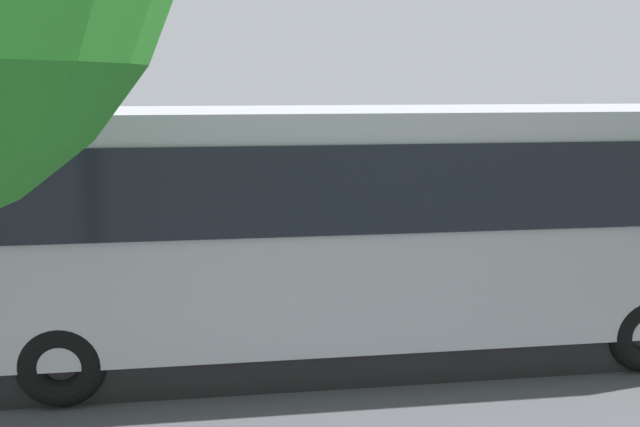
% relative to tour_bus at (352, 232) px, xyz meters
% --- Properties ---
extents(ground_plane, '(80.00, 80.00, 0.00)m').
position_rel_tour_bus_xyz_m(ground_plane, '(-1.35, -4.44, -1.64)').
color(ground_plane, '#4C4C51').
extents(tour_bus, '(10.08, 2.81, 3.25)m').
position_rel_tour_bus_xyz_m(tour_bus, '(0.00, 0.00, 0.00)').
color(tour_bus, '#B7BABF').
rests_on(tour_bus, ground_plane).
extents(spectator_far_left, '(0.58, 0.36, 1.70)m').
position_rel_tour_bus_xyz_m(spectator_far_left, '(-2.75, -2.19, -0.63)').
color(spectator_far_left, '#473823').
rests_on(spectator_far_left, ground_plane).
extents(spectator_left, '(0.58, 0.35, 1.70)m').
position_rel_tour_bus_xyz_m(spectator_left, '(-1.46, -2.50, -0.64)').
color(spectator_left, '#473823').
rests_on(spectator_left, ground_plane).
extents(spectator_centre, '(0.58, 0.35, 1.73)m').
position_rel_tour_bus_xyz_m(spectator_centre, '(-0.22, -2.29, -0.62)').
color(spectator_centre, black).
rests_on(spectator_centre, ground_plane).
extents(spectator_right, '(0.57, 0.33, 1.80)m').
position_rel_tour_bus_xyz_m(spectator_right, '(0.87, -2.50, -0.57)').
color(spectator_right, black).
rests_on(spectator_right, ground_plane).
extents(spectator_far_right, '(0.58, 0.36, 1.82)m').
position_rel_tour_bus_xyz_m(spectator_far_right, '(2.04, -2.03, -0.56)').
color(spectator_far_right, black).
rests_on(spectator_far_right, ground_plane).
extents(parked_motorcycle_silver, '(2.05, 0.61, 0.99)m').
position_rel_tour_bus_xyz_m(parked_motorcycle_silver, '(-4.99, -1.78, -1.16)').
color(parked_motorcycle_silver, black).
rests_on(parked_motorcycle_silver, ground_plane).
extents(stunt_motorcycle, '(2.05, 0.58, 1.23)m').
position_rel_tour_bus_xyz_m(stunt_motorcycle, '(0.28, -6.59, -1.03)').
color(stunt_motorcycle, black).
rests_on(stunt_motorcycle, ground_plane).
extents(traffic_cone, '(0.34, 0.34, 0.63)m').
position_rel_tour_bus_xyz_m(traffic_cone, '(-1.65, -5.37, -1.34)').
color(traffic_cone, orange).
rests_on(traffic_cone, ground_plane).
extents(bay_line_a, '(0.22, 4.33, 0.01)m').
position_rel_tour_bus_xyz_m(bay_line_a, '(-3.86, -5.92, -1.64)').
color(bay_line_a, white).
rests_on(bay_line_a, ground_plane).
extents(bay_line_b, '(0.23, 4.95, 0.01)m').
position_rel_tour_bus_xyz_m(bay_line_b, '(-1.01, -5.92, -1.64)').
color(bay_line_b, white).
rests_on(bay_line_b, ground_plane).
extents(bay_line_c, '(0.22, 4.59, 0.01)m').
position_rel_tour_bus_xyz_m(bay_line_c, '(1.85, -5.92, -1.64)').
color(bay_line_c, white).
rests_on(bay_line_c, ground_plane).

